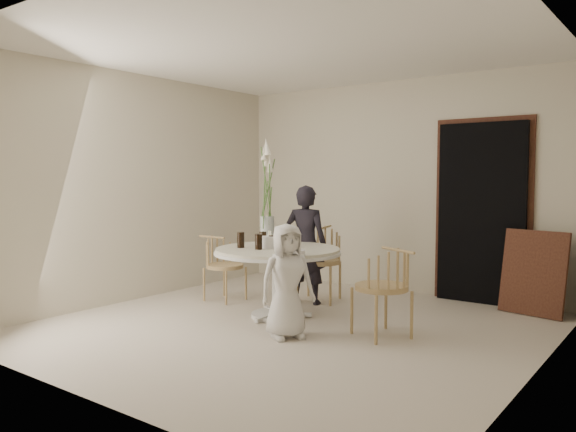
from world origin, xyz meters
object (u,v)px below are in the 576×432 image
Objects in this scene: chair_right at (389,280)px; flower_vase at (267,202)px; table at (278,259)px; birthday_cake at (271,242)px; chair_far at (322,252)px; chair_left at (218,258)px; boy at (287,281)px; girl at (306,245)px.

chair_right is 0.72× the size of flower_vase.
birthday_cake is (-0.10, 0.01, 0.17)m from table.
birthday_cake is at bearing -46.92° from flower_vase.
chair_right is at bearing -2.77° from table.
chair_far reaches higher than chair_left.
chair_far is 0.74× the size of flower_vase.
boy is at bearing -30.79° from chair_right.
flower_vase is at bearing 133.08° from birthday_cake.
table is 1.74× the size of chair_left.
flower_vase is (-0.30, -0.35, 0.50)m from girl.
chair_left is 1.82m from boy.
table is at bearing -39.95° from flower_vase.
chair_far is at bearing 90.26° from birthday_cake.
flower_vase reaches higher than birthday_cake.
chair_far is 0.84× the size of boy.
chair_far is 0.64× the size of girl.
table is at bearing 83.52° from girl.
girl reaches higher than chair_left.
girl is (-1.45, 0.76, 0.14)m from chair_right.
flower_vase reaches higher than girl.
chair_far is 1.70m from boy.
girl is at bearing 92.36° from birthday_cake.
chair_far is at bearing -52.74° from chair_left.
boy is (0.54, -0.56, -0.09)m from table.
boy is at bearing -116.74° from chair_left.
girl is 5.44× the size of birthday_cake.
chair_left is at bearing -157.83° from chair_far.
flower_vase is at bearing 32.71° from girl.
birthday_cake is 0.62m from flower_vase.
birthday_cake is at bearing 75.63° from girl.
girl is (-0.13, 0.70, 0.07)m from table.
chair_far is 1.03× the size of chair_right.
flower_vase is (-0.32, 0.35, 0.40)m from birthday_cake.
chair_left is at bearing 166.37° from birthday_cake.
boy is (1.63, -0.80, 0.03)m from chair_left.
girl reaches higher than boy.
boy reaches higher than chair_left.
boy is (-0.79, -0.49, -0.03)m from chair_right.
birthday_cake is (-0.63, 0.56, 0.27)m from boy.
chair_left is 0.65× the size of flower_vase.
chair_right is 1.11× the size of chair_left.
table is 1.51× the size of chair_far.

